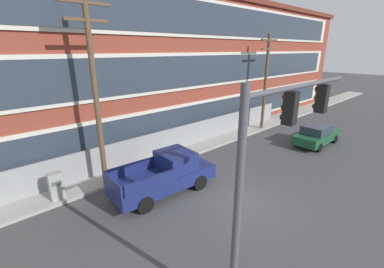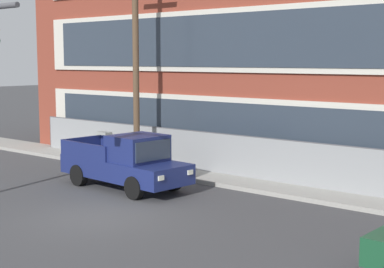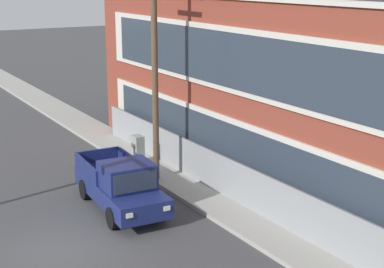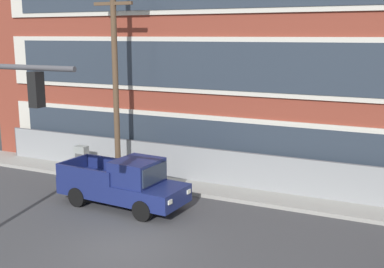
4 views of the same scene
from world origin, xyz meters
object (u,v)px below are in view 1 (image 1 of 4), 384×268
pickup_truck_navy (166,175)px  electrical_cabinet (56,187)px  utility_pole_near_corner (95,90)px  utility_pole_midblock (266,79)px  sedan_dark_green (317,134)px  traffic_signal_mast (276,148)px

pickup_truck_navy → electrical_cabinet: (-4.36, 2.82, -0.21)m
utility_pole_near_corner → utility_pole_midblock: (14.93, 0.09, -0.62)m
pickup_truck_navy → sedan_dark_green: size_ratio=1.20×
traffic_signal_mast → utility_pole_near_corner: size_ratio=0.68×
pickup_truck_navy → sedan_dark_green: 12.82m
sedan_dark_green → utility_pole_midblock: bearing=86.9°
traffic_signal_mast → sedan_dark_green: 14.66m
utility_pole_near_corner → utility_pole_midblock: size_ratio=1.14×
traffic_signal_mast → electrical_cabinet: traffic_signal_mast is taller
traffic_signal_mast → electrical_cabinet: (-3.35, 9.12, -3.73)m
utility_pole_midblock → sedan_dark_green: bearing=-93.1°
utility_pole_near_corner → electrical_cabinet: size_ratio=6.28×
sedan_dark_green → utility_pole_near_corner: (-14.66, 4.88, 4.33)m
pickup_truck_navy → utility_pole_near_corner: utility_pole_near_corner is taller
utility_pole_near_corner → utility_pole_midblock: bearing=0.3°
electrical_cabinet → pickup_truck_navy: bearing=-32.9°
traffic_signal_mast → utility_pole_near_corner: utility_pole_near_corner is taller
sedan_dark_green → electrical_cabinet: sedan_dark_green is taller
utility_pole_midblock → electrical_cabinet: 17.64m
utility_pole_midblock → electrical_cabinet: utility_pole_midblock is taller
sedan_dark_green → utility_pole_near_corner: utility_pole_near_corner is taller
traffic_signal_mast → utility_pole_midblock: bearing=32.8°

